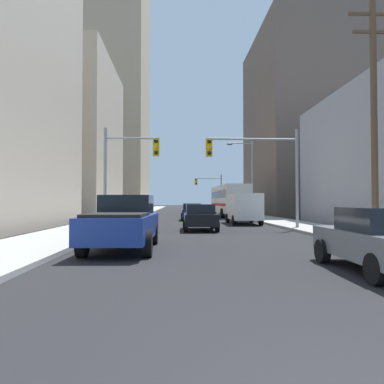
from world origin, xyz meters
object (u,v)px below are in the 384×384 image
at_px(pickup_truck_blue, 124,223).
at_px(traffic_signal_far_right, 210,187).
at_px(city_bus, 229,199).
at_px(traffic_signal_near_right, 257,160).
at_px(sedan_grey, 382,239).
at_px(cargo_van_white, 243,207).
at_px(sedan_navy, 192,212).
at_px(traffic_signal_near_left, 129,162).
at_px(sedan_black, 200,217).

height_order(pickup_truck_blue, traffic_signal_far_right, traffic_signal_far_right).
xyz_separation_m(city_bus, traffic_signal_near_right, (-1.06, -18.77, 2.19)).
bearing_deg(pickup_truck_blue, sedan_grey, -34.21).
bearing_deg(cargo_van_white, pickup_truck_blue, -114.99).
height_order(cargo_van_white, traffic_signal_far_right, traffic_signal_far_right).
xyz_separation_m(sedan_navy, traffic_signal_near_right, (3.35, -11.69, 3.35)).
xyz_separation_m(sedan_navy, traffic_signal_near_left, (-4.22, -11.69, 3.24)).
height_order(sedan_grey, sedan_navy, same).
height_order(pickup_truck_blue, cargo_van_white, cargo_van_white).
bearing_deg(traffic_signal_near_right, cargo_van_white, 87.36).
relative_size(city_bus, traffic_signal_far_right, 1.93).
xyz_separation_m(sedan_grey, traffic_signal_near_right, (-0.02, 13.32, 3.35)).
xyz_separation_m(pickup_truck_blue, traffic_signal_near_left, (-0.96, 8.81, 3.08)).
distance_m(sedan_black, sedan_navy, 11.91).
xyz_separation_m(sedan_grey, sedan_navy, (-3.37, 25.01, 0.00)).
bearing_deg(sedan_black, city_bus, 76.80).
distance_m(cargo_van_white, traffic_signal_near_right, 6.62).
relative_size(city_bus, sedan_black, 2.74).
bearing_deg(sedan_grey, sedan_black, 104.61).
bearing_deg(sedan_navy, traffic_signal_near_left, -109.85).
height_order(pickup_truck_blue, sedan_grey, pickup_truck_blue).
xyz_separation_m(sedan_navy, traffic_signal_far_right, (3.94, 25.36, 3.30)).
bearing_deg(city_bus, traffic_signal_near_right, -93.23).
height_order(pickup_truck_blue, traffic_signal_near_right, traffic_signal_near_right).
bearing_deg(sedan_black, traffic_signal_far_right, 83.90).
relative_size(city_bus, cargo_van_white, 2.21).
height_order(traffic_signal_near_left, traffic_signal_far_right, same).
bearing_deg(sedan_navy, city_bus, 58.07).
bearing_deg(pickup_truck_blue, sedan_black, 69.44).
bearing_deg(sedan_black, traffic_signal_near_left, 176.96).
xyz_separation_m(sedan_grey, sedan_black, (-3.41, 13.09, 0.00)).
relative_size(pickup_truck_blue, cargo_van_white, 1.04).
relative_size(sedan_navy, traffic_signal_far_right, 0.70).
height_order(sedan_grey, traffic_signal_far_right, traffic_signal_far_right).
relative_size(pickup_truck_blue, sedan_navy, 1.29).
distance_m(cargo_van_white, sedan_black, 7.22).
bearing_deg(sedan_grey, city_bus, 88.14).
bearing_deg(sedan_grey, sedan_navy, 97.68).
distance_m(city_bus, sedan_black, 19.54).
height_order(cargo_van_white, sedan_grey, cargo_van_white).
distance_m(city_bus, traffic_signal_far_right, 18.41).
distance_m(sedan_grey, traffic_signal_far_right, 50.48).
xyz_separation_m(city_bus, sedan_black, (-4.45, -18.99, -1.16)).
xyz_separation_m(traffic_signal_near_left, traffic_signal_far_right, (8.16, 37.05, 0.05)).
distance_m(cargo_van_white, traffic_signal_far_right, 31.20).
height_order(city_bus, cargo_van_white, city_bus).
distance_m(sedan_navy, traffic_signal_near_left, 12.84).
height_order(traffic_signal_near_right, traffic_signal_far_right, same).
distance_m(sedan_black, traffic_signal_near_left, 5.30).
relative_size(sedan_grey, sedan_navy, 1.01).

